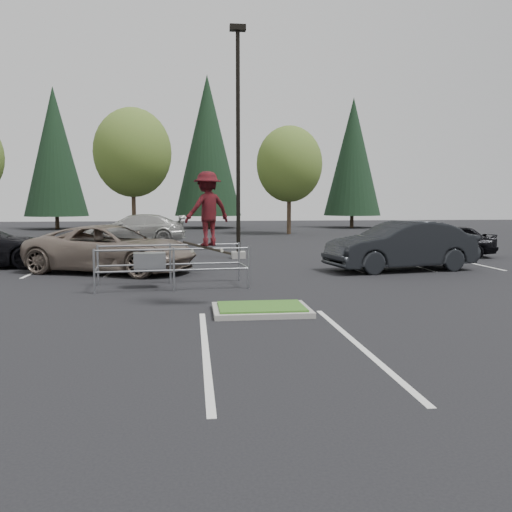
{
  "coord_description": "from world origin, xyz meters",
  "views": [
    {
      "loc": [
        -1.55,
        -12.12,
        2.53
      ],
      "look_at": [
        0.06,
        1.5,
        1.15
      ],
      "focal_mm": 38.0,
      "sensor_mm": 36.0,
      "label": 1
    }
  ],
  "objects": [
    {
      "name": "conif_b",
      "position": [
        0.0,
        40.5,
        7.85
      ],
      "size": [
        6.38,
        6.38,
        14.5
      ],
      "color": "#38281C",
      "rests_on": "ground"
    },
    {
      "name": "cart_corral",
      "position": [
        -2.66,
        3.95,
        0.78
      ],
      "size": [
        4.53,
        2.02,
        1.25
      ],
      "rotation": [
        0.0,
        0.0,
        0.1
      ],
      "color": "gray",
      "rests_on": "ground"
    },
    {
      "name": "skateboarder",
      "position": [
        -1.2,
        1.0,
        2.35
      ],
      "size": [
        1.33,
        1.13,
        2.01
      ],
      "rotation": [
        0.0,
        0.0,
        3.63
      ],
      "color": "black",
      "rests_on": "ground"
    },
    {
      "name": "conif_c",
      "position": [
        14.0,
        39.5,
        6.85
      ],
      "size": [
        5.5,
        5.5,
        12.5
      ],
      "color": "#38281C",
      "rests_on": "ground"
    },
    {
      "name": "car_l_tan",
      "position": [
        -4.5,
        7.77,
        0.85
      ],
      "size": [
        6.71,
        4.95,
        1.7
      ],
      "primitive_type": "imported",
      "rotation": [
        0.0,
        0.0,
        1.17
      ],
      "color": "#79695D",
      "rests_on": "ground"
    },
    {
      "name": "stall_lines",
      "position": [
        -1.35,
        6.02,
        0.0
      ],
      "size": [
        22.62,
        17.6,
        0.01
      ],
      "color": "silver",
      "rests_on": "ground"
    },
    {
      "name": "conif_a",
      "position": [
        -14.0,
        40.0,
        7.1
      ],
      "size": [
        5.72,
        5.72,
        13.0
      ],
      "color": "#38281C",
      "rests_on": "ground"
    },
    {
      "name": "decid_b",
      "position": [
        -6.01,
        30.53,
        6.04
      ],
      "size": [
        5.89,
        5.89,
        9.64
      ],
      "color": "#38281C",
      "rests_on": "ground"
    },
    {
      "name": "grass_median",
      "position": [
        0.0,
        0.0,
        0.08
      ],
      "size": [
        2.2,
        1.6,
        0.16
      ],
      "color": "#98978D",
      "rests_on": "ground"
    },
    {
      "name": "car_far_silver",
      "position": [
        -5.0,
        21.12,
        0.89
      ],
      "size": [
        6.15,
        2.58,
        1.78
      ],
      "primitive_type": "imported",
      "rotation": [
        0.0,
        0.0,
        4.73
      ],
      "color": "#ADADA8",
      "rests_on": "ground"
    },
    {
      "name": "ground",
      "position": [
        0.0,
        0.0,
        0.0
      ],
      "size": [
        120.0,
        120.0,
        0.0
      ],
      "primitive_type": "plane",
      "color": "black",
      "rests_on": "ground"
    },
    {
      "name": "decid_c",
      "position": [
        5.99,
        29.83,
        5.25
      ],
      "size": [
        5.12,
        5.12,
        8.38
      ],
      "color": "#38281C",
      "rests_on": "ground"
    },
    {
      "name": "car_r_black",
      "position": [
        10.0,
        11.5,
        0.75
      ],
      "size": [
        4.68,
        2.58,
        1.51
      ],
      "primitive_type": "imported",
      "rotation": [
        0.0,
        0.0,
        4.52
      ],
      "color": "black",
      "rests_on": "ground"
    },
    {
      "name": "light_pole",
      "position": [
        0.5,
        12.0,
        4.56
      ],
      "size": [
        0.7,
        0.6,
        10.12
      ],
      "color": "#98978D",
      "rests_on": "ground"
    },
    {
      "name": "car_r_charc",
      "position": [
        6.08,
        7.0,
        0.91
      ],
      "size": [
        5.79,
        2.9,
        1.82
      ],
      "primitive_type": "imported",
      "rotation": [
        0.0,
        0.0,
        4.89
      ],
      "color": "black",
      "rests_on": "ground"
    }
  ]
}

